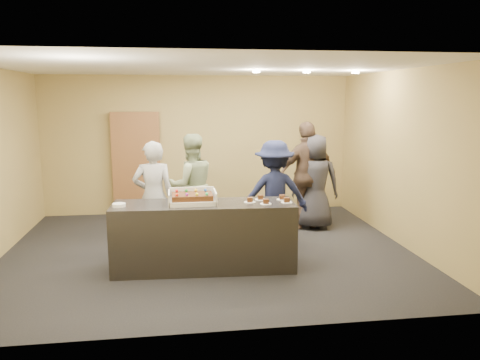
{
  "coord_description": "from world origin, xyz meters",
  "views": [
    {
      "loc": [
        -0.48,
        -6.76,
        2.28
      ],
      "look_at": [
        0.48,
        0.0,
        1.07
      ],
      "focal_mm": 35.0,
      "sensor_mm": 36.0,
      "label": 1
    }
  ],
  "objects_px": {
    "serving_counter": "(204,236)",
    "storage_cabinet": "(137,164)",
    "person_server_grey": "(154,197)",
    "person_navy_man": "(274,194)",
    "cake_box": "(192,200)",
    "sheet_cake": "(192,196)",
    "person_sage_man": "(191,186)",
    "person_brown_extra": "(307,175)",
    "person_dark_suit": "(315,182)",
    "plate_stack": "(119,205)"
  },
  "relations": [
    {
      "from": "serving_counter",
      "to": "storage_cabinet",
      "type": "distance_m",
      "value": 3.38
    },
    {
      "from": "person_server_grey",
      "to": "person_navy_man",
      "type": "bearing_deg",
      "value": 175.16
    },
    {
      "from": "storage_cabinet",
      "to": "cake_box",
      "type": "distance_m",
      "value": 3.27
    },
    {
      "from": "sheet_cake",
      "to": "person_sage_man",
      "type": "height_order",
      "value": "person_sage_man"
    },
    {
      "from": "person_brown_extra",
      "to": "person_dark_suit",
      "type": "distance_m",
      "value": 0.18
    },
    {
      "from": "plate_stack",
      "to": "person_brown_extra",
      "type": "distance_m",
      "value": 3.52
    },
    {
      "from": "serving_counter",
      "to": "storage_cabinet",
      "type": "bearing_deg",
      "value": 111.98
    },
    {
      "from": "person_navy_man",
      "to": "storage_cabinet",
      "type": "bearing_deg",
      "value": -44.43
    },
    {
      "from": "cake_box",
      "to": "person_sage_man",
      "type": "xyz_separation_m",
      "value": [
        0.04,
        1.51,
        -0.09
      ]
    },
    {
      "from": "person_brown_extra",
      "to": "person_navy_man",
      "type": "bearing_deg",
      "value": 37.75
    },
    {
      "from": "serving_counter",
      "to": "person_dark_suit",
      "type": "bearing_deg",
      "value": 42.6
    },
    {
      "from": "serving_counter",
      "to": "person_brown_extra",
      "type": "bearing_deg",
      "value": 45.51
    },
    {
      "from": "person_server_grey",
      "to": "person_dark_suit",
      "type": "relative_size",
      "value": 1.0
    },
    {
      "from": "storage_cabinet",
      "to": "person_brown_extra",
      "type": "bearing_deg",
      "value": -24.33
    },
    {
      "from": "person_navy_man",
      "to": "sheet_cake",
      "type": "bearing_deg",
      "value": 34.9
    },
    {
      "from": "plate_stack",
      "to": "person_dark_suit",
      "type": "distance_m",
      "value": 3.6
    },
    {
      "from": "cake_box",
      "to": "plate_stack",
      "type": "height_order",
      "value": "cake_box"
    },
    {
      "from": "person_server_grey",
      "to": "person_brown_extra",
      "type": "bearing_deg",
      "value": -165.32
    },
    {
      "from": "serving_counter",
      "to": "person_server_grey",
      "type": "xyz_separation_m",
      "value": [
        -0.69,
        0.86,
        0.38
      ]
    },
    {
      "from": "storage_cabinet",
      "to": "plate_stack",
      "type": "height_order",
      "value": "storage_cabinet"
    },
    {
      "from": "person_navy_man",
      "to": "person_dark_suit",
      "type": "xyz_separation_m",
      "value": [
        0.92,
        0.86,
        0.01
      ]
    },
    {
      "from": "storage_cabinet",
      "to": "person_sage_man",
      "type": "bearing_deg",
      "value": -58.58
    },
    {
      "from": "cake_box",
      "to": "person_navy_man",
      "type": "xyz_separation_m",
      "value": [
        1.29,
        0.83,
        -0.12
      ]
    },
    {
      "from": "storage_cabinet",
      "to": "serving_counter",
      "type": "bearing_deg",
      "value": -70.75
    },
    {
      "from": "plate_stack",
      "to": "person_server_grey",
      "type": "bearing_deg",
      "value": 66.22
    },
    {
      "from": "serving_counter",
      "to": "plate_stack",
      "type": "relative_size",
      "value": 14.28
    },
    {
      "from": "serving_counter",
      "to": "person_server_grey",
      "type": "relative_size",
      "value": 1.45
    },
    {
      "from": "person_sage_man",
      "to": "person_dark_suit",
      "type": "bearing_deg",
      "value": 170.79
    },
    {
      "from": "cake_box",
      "to": "person_brown_extra",
      "type": "bearing_deg",
      "value": 40.29
    },
    {
      "from": "person_server_grey",
      "to": "person_dark_suit",
      "type": "distance_m",
      "value": 2.87
    },
    {
      "from": "plate_stack",
      "to": "person_sage_man",
      "type": "height_order",
      "value": "person_sage_man"
    },
    {
      "from": "plate_stack",
      "to": "person_sage_man",
      "type": "relative_size",
      "value": 0.1
    },
    {
      "from": "person_brown_extra",
      "to": "person_sage_man",
      "type": "bearing_deg",
      "value": -4.83
    },
    {
      "from": "person_sage_man",
      "to": "storage_cabinet",
      "type": "bearing_deg",
      "value": -72.67
    },
    {
      "from": "person_server_grey",
      "to": "person_sage_man",
      "type": "xyz_separation_m",
      "value": [
        0.58,
        0.67,
        0.02
      ]
    },
    {
      "from": "sheet_cake",
      "to": "person_sage_man",
      "type": "bearing_deg",
      "value": 88.54
    },
    {
      "from": "sheet_cake",
      "to": "person_sage_man",
      "type": "relative_size",
      "value": 0.31
    },
    {
      "from": "person_brown_extra",
      "to": "serving_counter",
      "type": "bearing_deg",
      "value": 30.91
    },
    {
      "from": "person_dark_suit",
      "to": "person_brown_extra",
      "type": "bearing_deg",
      "value": -13.1
    },
    {
      "from": "plate_stack",
      "to": "person_dark_suit",
      "type": "bearing_deg",
      "value": 29.27
    },
    {
      "from": "storage_cabinet",
      "to": "cake_box",
      "type": "xyz_separation_m",
      "value": [
        0.95,
        -3.13,
        -0.06
      ]
    },
    {
      "from": "person_brown_extra",
      "to": "person_dark_suit",
      "type": "relative_size",
      "value": 1.13
    },
    {
      "from": "person_brown_extra",
      "to": "sheet_cake",
      "type": "bearing_deg",
      "value": 28.79
    },
    {
      "from": "sheet_cake",
      "to": "person_brown_extra",
      "type": "relative_size",
      "value": 0.28
    },
    {
      "from": "sheet_cake",
      "to": "person_navy_man",
      "type": "xyz_separation_m",
      "value": [
        1.29,
        0.85,
        -0.18
      ]
    },
    {
      "from": "cake_box",
      "to": "person_brown_extra",
      "type": "height_order",
      "value": "person_brown_extra"
    },
    {
      "from": "sheet_cake",
      "to": "person_server_grey",
      "type": "xyz_separation_m",
      "value": [
        -0.54,
        0.86,
        -0.17
      ]
    },
    {
      "from": "cake_box",
      "to": "serving_counter",
      "type": "bearing_deg",
      "value": -8.74
    },
    {
      "from": "storage_cabinet",
      "to": "person_navy_man",
      "type": "bearing_deg",
      "value": -45.73
    },
    {
      "from": "person_server_grey",
      "to": "plate_stack",
      "type": "bearing_deg",
      "value": 61.4
    }
  ]
}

